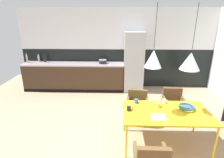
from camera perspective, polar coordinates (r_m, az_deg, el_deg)
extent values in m
plane|color=tan|center=(3.88, 2.07, -19.22)|extent=(8.55, 8.55, 0.00)
cube|color=black|center=(6.38, 1.96, 3.53)|extent=(6.58, 0.12, 1.33)
cube|color=white|center=(6.15, 2.11, 15.54)|extent=(6.58, 0.12, 1.33)
cube|color=#3C2A1B|center=(6.28, -11.72, 0.65)|extent=(3.31, 0.60, 0.88)
cube|color=#9F8D92|center=(6.15, -12.01, 4.69)|extent=(3.34, 0.63, 0.04)
cube|color=black|center=(6.14, -12.10, -3.71)|extent=(3.31, 0.01, 0.10)
cube|color=#ADAFB2|center=(5.98, 6.86, 5.33)|extent=(0.63, 0.60, 1.94)
cube|color=gold|center=(3.59, 16.76, -10.04)|extent=(1.61, 0.92, 0.03)
cylinder|color=gold|center=(4.01, 3.90, -11.78)|extent=(0.04, 0.04, 0.69)
cylinder|color=gold|center=(4.35, 24.82, -11.03)|extent=(0.04, 0.04, 0.69)
cylinder|color=yellow|center=(3.32, 4.46, -19.29)|extent=(0.04, 0.04, 0.69)
cylinder|color=gold|center=(3.73, 29.81, -17.36)|extent=(0.04, 0.04, 0.69)
cube|color=brown|center=(4.60, 18.78, -7.76)|extent=(0.50, 0.48, 0.06)
cube|color=brown|center=(4.69, 18.45, -4.53)|extent=(0.46, 0.10, 0.33)
cube|color=brown|center=(4.62, 21.57, -6.61)|extent=(0.07, 0.42, 0.14)
cube|color=brown|center=(4.50, 16.19, -6.65)|extent=(0.07, 0.42, 0.14)
cylinder|color=black|center=(4.59, 21.51, -11.18)|extent=(0.02, 0.02, 0.37)
cylinder|color=black|center=(4.49, 16.55, -11.33)|extent=(0.02, 0.02, 0.37)
cylinder|color=black|center=(4.91, 20.25, -8.95)|extent=(0.02, 0.02, 0.37)
cylinder|color=black|center=(4.81, 15.62, -9.03)|extent=(0.02, 0.02, 0.37)
cylinder|color=black|center=(4.84, 20.60, -11.86)|extent=(0.03, 0.41, 0.02)
cylinder|color=black|center=(4.74, 15.87, -12.00)|extent=(0.03, 0.41, 0.02)
cube|color=brown|center=(2.90, 7.49, -22.37)|extent=(0.06, 0.41, 0.14)
cube|color=brown|center=(2.97, 16.64, -21.94)|extent=(0.06, 0.41, 0.14)
cube|color=brown|center=(4.30, 7.91, -8.49)|extent=(0.53, 0.52, 0.06)
cube|color=brown|center=(4.40, 8.09, -5.18)|extent=(0.46, 0.14, 0.30)
cube|color=brown|center=(4.26, 10.96, -7.44)|extent=(0.10, 0.42, 0.14)
cube|color=brown|center=(4.26, 4.99, -7.13)|extent=(0.10, 0.42, 0.14)
cylinder|color=black|center=(4.25, 10.46, -12.51)|extent=(0.02, 0.02, 0.39)
cylinder|color=black|center=(4.25, 4.94, -12.22)|extent=(0.02, 0.02, 0.39)
cylinder|color=black|center=(4.58, 10.38, -10.00)|extent=(0.02, 0.02, 0.39)
cylinder|color=black|center=(4.58, 5.30, -9.73)|extent=(0.02, 0.02, 0.39)
cylinder|color=black|center=(4.51, 10.27, -13.26)|extent=(0.07, 0.41, 0.02)
cylinder|color=black|center=(4.51, 5.06, -12.99)|extent=(0.07, 0.41, 0.02)
cylinder|color=#33607F|center=(3.78, 22.36, -8.36)|extent=(0.14, 0.14, 0.07)
torus|color=#305979|center=(3.77, 22.41, -8.05)|extent=(0.31, 0.31, 0.05)
cube|color=white|center=(3.35, 13.36, -11.53)|extent=(0.12, 0.23, 0.01)
cube|color=white|center=(3.38, 15.44, -11.46)|extent=(0.12, 0.23, 0.01)
cube|color=#B73833|center=(3.36, 14.42, -11.38)|extent=(0.01, 0.23, 0.00)
cylinder|color=#335B93|center=(3.75, 7.64, -6.95)|extent=(0.08, 0.08, 0.09)
torus|color=#335B93|center=(3.75, 8.43, -6.88)|extent=(0.06, 0.01, 0.06)
cylinder|color=black|center=(3.46, 5.31, -9.23)|extent=(0.08, 0.08, 0.09)
torus|color=black|center=(3.46, 6.17, -9.17)|extent=(0.06, 0.01, 0.06)
cylinder|color=white|center=(3.85, 16.10, -6.78)|extent=(0.07, 0.07, 0.09)
torus|color=white|center=(3.86, 16.80, -6.71)|extent=(0.06, 0.01, 0.06)
cylinder|color=gold|center=(3.67, 14.35, -7.94)|extent=(0.09, 0.09, 0.10)
torus|color=gold|center=(3.68, 15.19, -7.85)|extent=(0.07, 0.01, 0.07)
cylinder|color=black|center=(5.99, -2.94, 5.47)|extent=(0.25, 0.25, 0.11)
cylinder|color=gray|center=(5.97, -2.95, 6.05)|extent=(0.26, 0.26, 0.01)
sphere|color=black|center=(5.97, -2.96, 6.21)|extent=(0.02, 0.02, 0.02)
cylinder|color=black|center=(6.55, -20.39, 5.96)|extent=(0.07, 0.07, 0.22)
cylinder|color=black|center=(6.52, -20.53, 7.12)|extent=(0.03, 0.03, 0.05)
cylinder|color=tan|center=(6.70, -22.08, 6.00)|extent=(0.07, 0.07, 0.21)
cylinder|color=tan|center=(6.67, -22.23, 7.11)|extent=(0.02, 0.02, 0.06)
cylinder|color=tan|center=(6.73, -25.23, 5.82)|extent=(0.06, 0.06, 0.25)
cylinder|color=tan|center=(6.70, -25.42, 7.10)|extent=(0.03, 0.03, 0.06)
cylinder|color=black|center=(3.07, 13.64, 15.64)|extent=(0.01, 0.01, 0.74)
cone|color=silver|center=(3.14, 12.89, 6.23)|extent=(0.29, 0.29, 0.30)
cylinder|color=black|center=(3.30, 24.78, 14.26)|extent=(0.01, 0.01, 0.78)
cone|color=silver|center=(3.38, 23.48, 5.16)|extent=(0.34, 0.34, 0.30)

